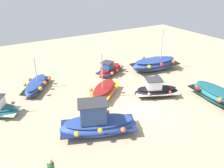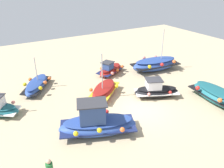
# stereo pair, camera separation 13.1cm
# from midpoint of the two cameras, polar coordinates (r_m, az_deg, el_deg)

# --- Properties ---
(ground_plane) EXTENTS (45.41, 45.41, 0.00)m
(ground_plane) POSITION_cam_midpoint_polar(r_m,az_deg,el_deg) (16.93, 7.18, -6.25)
(ground_plane) COLOR tan
(fishing_boat_0) EXTENTS (5.10, 3.38, 2.28)m
(fishing_boat_0) POSITION_cam_midpoint_polar(r_m,az_deg,el_deg) (14.10, -3.93, -9.84)
(fishing_boat_0) COLOR #2D4C9E
(fishing_boat_0) RESTS_ON ground_plane
(fishing_boat_1) EXTENTS (2.47, 4.70, 1.10)m
(fishing_boat_1) POSITION_cam_midpoint_polar(r_m,az_deg,el_deg) (19.27, 24.78, -2.53)
(fishing_boat_1) COLOR #1E6670
(fishing_boat_1) RESTS_ON ground_plane
(fishing_boat_2) EXTENTS (5.30, 2.83, 4.17)m
(fishing_boat_2) POSITION_cam_midpoint_polar(r_m,az_deg,el_deg) (23.74, 10.63, 5.00)
(fishing_boat_2) COLOR #2D4C9E
(fishing_boat_2) RESTS_ON ground_plane
(fishing_boat_3) EXTENTS (3.34, 4.02, 2.86)m
(fishing_boat_3) POSITION_cam_midpoint_polar(r_m,az_deg,el_deg) (20.39, -18.69, -0.27)
(fishing_boat_3) COLOR #2D4C9E
(fishing_boat_3) RESTS_ON ground_plane
(fishing_boat_4) EXTENTS (3.58, 2.75, 1.42)m
(fishing_boat_4) POSITION_cam_midpoint_polar(r_m,az_deg,el_deg) (22.45, -0.69, 3.73)
(fishing_boat_4) COLOR maroon
(fishing_boat_4) RESTS_ON ground_plane
(fishing_boat_5) EXTENTS (3.74, 3.59, 3.75)m
(fishing_boat_5) POSITION_cam_midpoint_polar(r_m,az_deg,el_deg) (18.38, -2.22, -1.61)
(fishing_boat_5) COLOR maroon
(fishing_boat_5) RESTS_ON ground_plane
(fishing_boat_7) EXTENTS (3.83, 2.70, 1.54)m
(fishing_boat_7) POSITION_cam_midpoint_polar(r_m,az_deg,el_deg) (18.54, 10.87, -1.56)
(fishing_boat_7) COLOR black
(fishing_boat_7) RESTS_ON ground_plane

